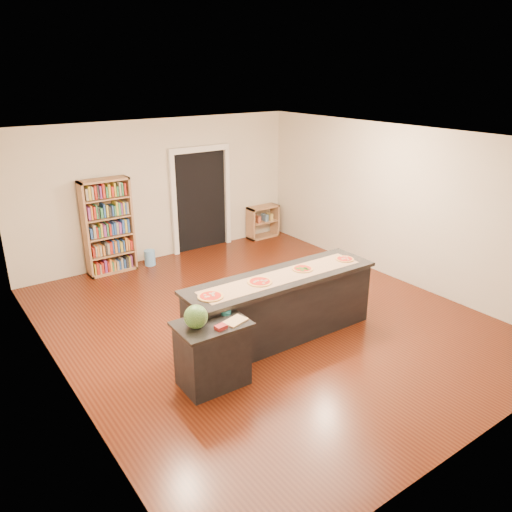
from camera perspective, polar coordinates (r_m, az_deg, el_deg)
room at (r=7.36m, az=0.91°, el=2.47°), size 6.00×7.00×2.80m
doorway at (r=10.69m, az=-6.34°, el=7.04°), size 1.40×0.09×2.21m
kitchen_island at (r=7.22m, az=2.88°, el=-5.79°), size 2.93×0.79×0.97m
side_counter at (r=6.24m, az=-5.00°, el=-11.03°), size 0.86×0.63×0.85m
bookshelf at (r=9.79m, az=-16.54°, el=3.23°), size 0.91×0.32×1.82m
low_shelf at (r=11.57m, az=0.79°, el=3.94°), size 0.74×0.32×0.74m
waste_bin at (r=10.17m, az=-12.04°, el=-0.20°), size 0.21×0.21×0.31m
kraft_paper at (r=7.00m, az=3.06°, el=-2.33°), size 2.55×0.50×0.00m
watermelon at (r=5.88m, az=-6.88°, el=-6.91°), size 0.28×0.28×0.28m
cutting_board at (r=6.03m, az=-2.37°, el=-7.43°), size 0.32×0.26×0.02m
package_red at (r=5.87m, az=-4.04°, el=-8.11°), size 0.15×0.11×0.05m
package_teal at (r=6.21m, az=-3.51°, el=-6.38°), size 0.14×0.14×0.05m
pizza_a at (r=6.39m, az=-5.22°, el=-4.61°), size 0.34×0.34×0.02m
pizza_b at (r=6.78m, az=0.42°, el=-2.96°), size 0.34×0.34×0.02m
pizza_c at (r=7.25m, az=5.34°, el=-1.46°), size 0.29×0.29×0.02m
pizza_d at (r=7.70m, az=10.10°, el=-0.34°), size 0.28×0.28×0.02m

